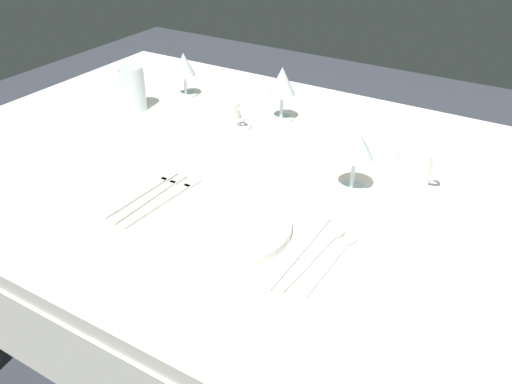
# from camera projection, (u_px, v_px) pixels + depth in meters

# --- Properties ---
(dining_table) EXTENTS (1.80, 1.11, 0.74)m
(dining_table) POSITION_uv_depth(u_px,v_px,m) (284.00, 208.00, 1.26)
(dining_table) COLOR silver
(dining_table) RESTS_ON ground
(dinner_plate) EXTENTS (0.25, 0.25, 0.02)m
(dinner_plate) POSITION_uv_depth(u_px,v_px,m) (224.00, 225.00, 1.04)
(dinner_plate) COLOR white
(dinner_plate) RESTS_ON dining_table
(fork_outer) EXTENTS (0.03, 0.23, 0.00)m
(fork_outer) POSITION_uv_depth(u_px,v_px,m) (166.00, 200.00, 1.13)
(fork_outer) COLOR beige
(fork_outer) RESTS_ON dining_table
(fork_inner) EXTENTS (0.02, 0.22, 0.00)m
(fork_inner) POSITION_uv_depth(u_px,v_px,m) (154.00, 196.00, 1.14)
(fork_inner) COLOR beige
(fork_inner) RESTS_ON dining_table
(fork_salad) EXTENTS (0.02, 0.22, 0.00)m
(fork_salad) POSITION_uv_depth(u_px,v_px,m) (145.00, 192.00, 1.16)
(fork_salad) COLOR beige
(fork_salad) RESTS_ON dining_table
(dinner_knife) EXTENTS (0.02, 0.24, 0.00)m
(dinner_knife) POSITION_uv_depth(u_px,v_px,m) (298.00, 252.00, 0.98)
(dinner_knife) COLOR beige
(dinner_knife) RESTS_ON dining_table
(spoon_soup) EXTENTS (0.03, 0.22, 0.01)m
(spoon_soup) POSITION_uv_depth(u_px,v_px,m) (321.00, 249.00, 0.99)
(spoon_soup) COLOR beige
(spoon_soup) RESTS_ON dining_table
(spoon_dessert) EXTENTS (0.03, 0.20, 0.01)m
(spoon_dessert) POSITION_uv_depth(u_px,v_px,m) (337.00, 255.00, 0.97)
(spoon_dessert) COLOR beige
(spoon_dessert) RESTS_ON dining_table
(saucer_left) EXTENTS (0.12, 0.12, 0.01)m
(saucer_left) POSITION_uv_depth(u_px,v_px,m) (411.00, 183.00, 1.18)
(saucer_left) COLOR white
(saucer_left) RESTS_ON dining_table
(coffee_cup_left) EXTENTS (0.10, 0.08, 0.07)m
(coffee_cup_left) POSITION_uv_depth(u_px,v_px,m) (415.00, 167.00, 1.16)
(coffee_cup_left) COLOR white
(coffee_cup_left) RESTS_ON saucer_left
(saucer_right) EXTENTS (0.13, 0.13, 0.01)m
(saucer_right) POSITION_uv_depth(u_px,v_px,m) (227.00, 125.00, 1.44)
(saucer_right) COLOR white
(saucer_right) RESTS_ON dining_table
(coffee_cup_right) EXTENTS (0.09, 0.07, 0.06)m
(coffee_cup_right) POSITION_uv_depth(u_px,v_px,m) (227.00, 113.00, 1.42)
(coffee_cup_right) COLOR white
(coffee_cup_right) RESTS_ON saucer_right
(wine_glass_centre) EXTENTS (0.08, 0.08, 0.14)m
(wine_glass_centre) POSITION_uv_depth(u_px,v_px,m) (356.00, 146.00, 1.11)
(wine_glass_centre) COLOR silver
(wine_glass_centre) RESTS_ON dining_table
(wine_glass_left) EXTENTS (0.06, 0.06, 0.13)m
(wine_glass_left) POSITION_uv_depth(u_px,v_px,m) (184.00, 67.00, 1.59)
(wine_glass_left) COLOR silver
(wine_glass_left) RESTS_ON dining_table
(wine_glass_far) EXTENTS (0.07, 0.07, 0.15)m
(wine_glass_far) POSITION_uv_depth(u_px,v_px,m) (282.00, 83.00, 1.43)
(wine_glass_far) COLOR silver
(wine_glass_far) RESTS_ON dining_table
(drink_tumbler) EXTENTS (0.07, 0.07, 0.12)m
(drink_tumbler) POSITION_uv_depth(u_px,v_px,m) (133.00, 91.00, 1.52)
(drink_tumbler) COLOR silver
(drink_tumbler) RESTS_ON dining_table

